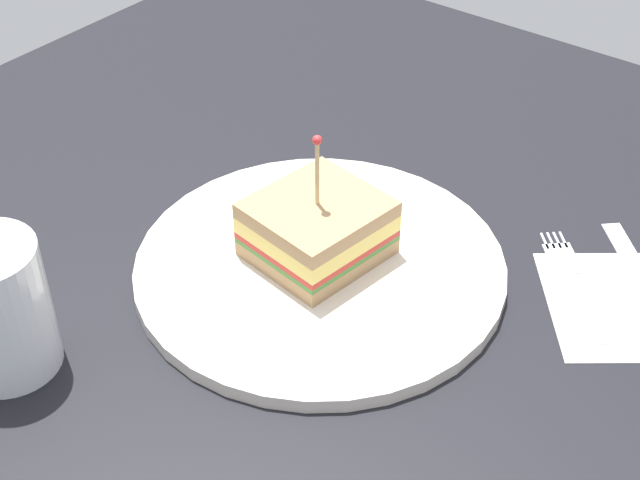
# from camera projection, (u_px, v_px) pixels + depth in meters

# --- Properties ---
(ground_plane) EXTENTS (0.92, 0.92, 0.02)m
(ground_plane) POSITION_uv_depth(u_px,v_px,m) (320.00, 282.00, 0.70)
(ground_plane) COLOR black
(plate) EXTENTS (0.28, 0.28, 0.01)m
(plate) POSITION_uv_depth(u_px,v_px,m) (320.00, 267.00, 0.69)
(plate) COLOR silver
(plate) RESTS_ON ground_plane
(sandwich_half_center) EXTENTS (0.10, 0.10, 0.10)m
(sandwich_half_center) POSITION_uv_depth(u_px,v_px,m) (317.00, 228.00, 0.68)
(sandwich_half_center) COLOR tan
(sandwich_half_center) RESTS_ON plate
(napkin) EXTENTS (0.15, 0.16, 0.00)m
(napkin) POSITION_uv_depth(u_px,v_px,m) (620.00, 304.00, 0.66)
(napkin) COLOR beige
(napkin) RESTS_ON ground_plane
(fork) EXTENTS (0.09, 0.10, 0.00)m
(fork) POSITION_uv_depth(u_px,v_px,m) (569.00, 271.00, 0.69)
(fork) COLOR silver
(fork) RESTS_ON ground_plane
(knife) EXTENTS (0.10, 0.10, 0.00)m
(knife) POSITION_uv_depth(u_px,v_px,m) (637.00, 269.00, 0.69)
(knife) COLOR silver
(knife) RESTS_ON ground_plane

